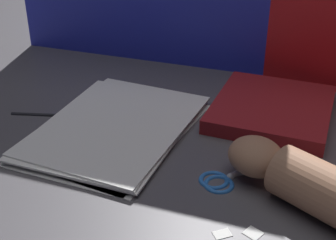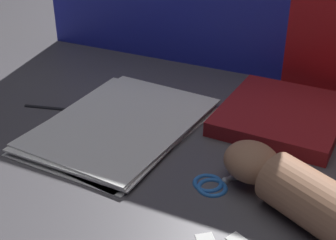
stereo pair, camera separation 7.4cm
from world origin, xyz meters
name	(u,v)px [view 2 (the right image)]	position (x,y,z in m)	size (l,w,h in m)	color
ground_plane	(159,147)	(0.00, 0.00, 0.00)	(6.00, 6.00, 0.00)	#4C494F
backdrop_panel_center	(317,2)	(0.15, 0.37, 0.18)	(0.81, 0.18, 0.36)	red
paper_stack	(120,124)	(-0.09, 0.02, 0.01)	(0.26, 0.35, 0.02)	white
book_closed	(282,114)	(0.16, 0.18, 0.01)	(0.21, 0.24, 0.03)	maroon
scissors	(227,178)	(0.14, -0.04, 0.00)	(0.14, 0.15, 0.01)	silver
hand_forearm	(315,202)	(0.27, -0.07, 0.04)	(0.30, 0.20, 0.07)	#A87556
paper_scrap_near	(205,237)	(0.16, -0.16, 0.00)	(0.03, 0.03, 0.00)	white
paper_scrap_mid	(237,239)	(0.19, -0.15, 0.00)	(0.03, 0.03, 0.00)	white
pen	(56,107)	(-0.24, 0.03, 0.00)	(0.13, 0.04, 0.01)	black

